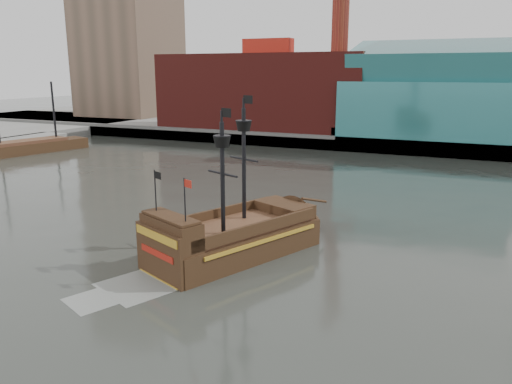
% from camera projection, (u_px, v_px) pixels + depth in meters
% --- Properties ---
extents(ground, '(400.00, 400.00, 0.00)m').
position_uv_depth(ground, '(147.00, 298.00, 30.93)').
color(ground, '#292C27').
rests_on(ground, ground).
extents(promenade_far, '(220.00, 60.00, 2.00)m').
position_uv_depth(promenade_far, '(392.00, 129.00, 112.39)').
color(promenade_far, slate).
rests_on(promenade_far, ground).
extents(seawall, '(220.00, 1.00, 2.60)m').
position_uv_depth(seawall, '(364.00, 145.00, 86.12)').
color(seawall, '#4C4C49').
rests_on(seawall, ground).
extents(skyline, '(149.00, 45.00, 62.00)m').
position_uv_depth(skyline, '(420.00, 15.00, 98.18)').
color(skyline, brown).
rests_on(skyline, promenade_far).
extents(pirate_ship, '(11.45, 17.78, 12.84)m').
position_uv_depth(pirate_ship, '(233.00, 241.00, 37.73)').
color(pirate_ship, black).
rests_on(pirate_ship, ground).
extents(docked_vessel, '(9.22, 20.42, 13.55)m').
position_uv_depth(docked_vessel, '(30.00, 148.00, 85.64)').
color(docked_vessel, black).
rests_on(docked_vessel, ground).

